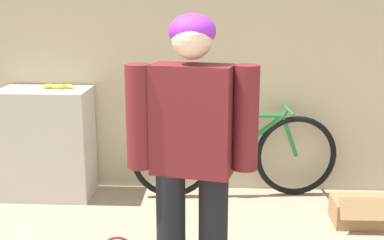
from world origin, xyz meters
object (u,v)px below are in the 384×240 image
(person, at_px, (192,147))
(bicycle, at_px, (234,154))
(cardboard_box, at_px, (369,211))
(banana, at_px, (58,86))

(person, height_order, bicycle, person)
(person, distance_m, cardboard_box, 1.93)
(banana, bearing_deg, person, -53.54)
(person, xyz_separation_m, bicycle, (0.28, 1.68, -0.56))
(bicycle, xyz_separation_m, cardboard_box, (1.03, -0.53, -0.28))
(person, relative_size, cardboard_box, 2.94)
(bicycle, relative_size, cardboard_box, 3.19)
(person, distance_m, banana, 2.05)
(person, xyz_separation_m, banana, (-1.22, 1.65, 0.03))
(person, relative_size, bicycle, 0.92)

